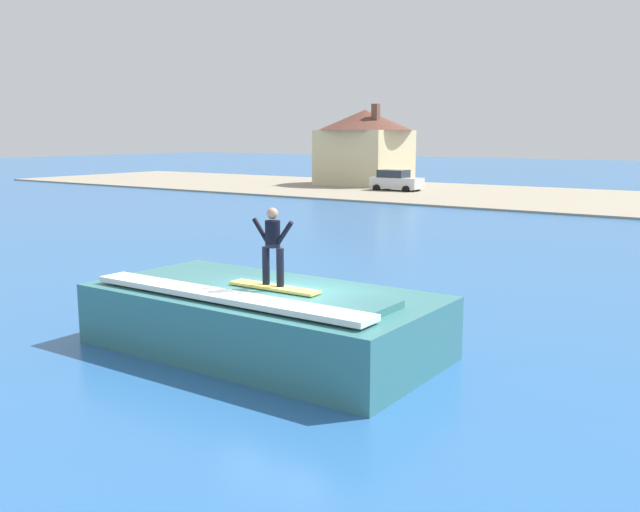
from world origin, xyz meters
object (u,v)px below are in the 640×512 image
(surfboard, at_px, (274,287))
(surfer, at_px, (273,242))
(car_near_shore, at_px, (396,181))
(house_with_chimney, at_px, (365,144))
(wave_crest, at_px, (262,319))

(surfboard, height_order, surfer, surfer)
(car_near_shore, distance_m, house_with_chimney, 8.19)
(surfboard, distance_m, surfer, 0.95)
(surfer, xyz_separation_m, car_near_shore, (-19.08, 40.56, -1.58))
(surfboard, bearing_deg, surfer, 146.44)
(surfboard, relative_size, house_with_chimney, 0.24)
(surfboard, distance_m, house_with_chimney, 51.92)
(surfboard, height_order, car_near_shore, car_near_shore)
(wave_crest, height_order, surfer, surfer)
(car_near_shore, bearing_deg, wave_crest, -65.30)
(wave_crest, xyz_separation_m, surfboard, (0.60, -0.30, 0.85))
(wave_crest, xyz_separation_m, house_with_chimney, (-24.51, 45.10, 3.14))
(house_with_chimney, bearing_deg, surfer, -61.09)
(wave_crest, bearing_deg, surfboard, -26.41)
(surfboard, bearing_deg, wave_crest, 153.59)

